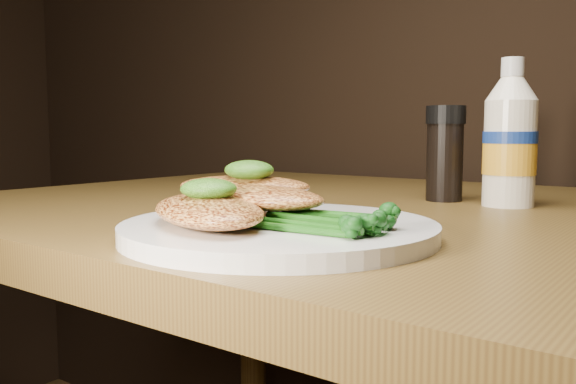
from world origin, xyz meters
The scene contains 9 objects.
plate centered at (-0.01, 0.80, 0.76)m, with size 0.27×0.27×0.01m, color white.
chicken_front centered at (-0.04, 0.75, 0.78)m, with size 0.15×0.08×0.02m, color #DB9445.
chicken_mid centered at (-0.03, 0.80, 0.78)m, with size 0.14×0.07×0.02m, color #DB9445.
chicken_back centered at (-0.06, 0.81, 0.79)m, with size 0.13×0.06×0.02m, color #DB9445.
pesto_front centered at (-0.04, 0.74, 0.79)m, with size 0.05×0.04×0.02m, color black.
pesto_back centered at (-0.05, 0.81, 0.81)m, with size 0.05×0.04×0.02m, color black.
broccolini_bundle centered at (0.04, 0.79, 0.77)m, with size 0.14×0.10×0.02m, color #1A5512, non-canonical shape.
mayo_bottle centered at (0.08, 1.14, 0.84)m, with size 0.06×0.06×0.18m, color white, non-canonical shape.
pepper_grinder centered at (0.00, 1.14, 0.81)m, with size 0.05×0.05×0.12m, color black, non-canonical shape.
Camera 1 is at (0.31, 0.39, 0.84)m, focal length 37.60 mm.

